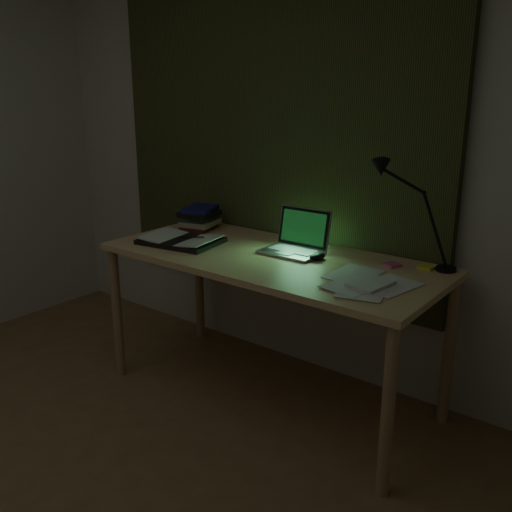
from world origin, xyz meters
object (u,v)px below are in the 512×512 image
at_px(desk, 270,328).
at_px(book_stack, 199,217).
at_px(desk_lamp, 451,219).
at_px(laptop, 291,233).
at_px(loose_papers, 363,281).
at_px(open_textbook, 181,240).

relative_size(desk, book_stack, 8.21).
xyz_separation_m(desk, desk_lamp, (0.78, 0.30, 0.64)).
distance_m(desk, desk_lamp, 1.06).
height_order(desk, laptop, laptop).
bearing_deg(desk, desk_lamp, 21.25).
relative_size(loose_papers, desk_lamp, 0.67).
distance_m(open_textbook, book_stack, 0.33).
bearing_deg(laptop, desk_lamp, 14.87).
distance_m(open_textbook, loose_papers, 1.08).
distance_m(desk, open_textbook, 0.68).
bearing_deg(loose_papers, open_textbook, -178.71).
xyz_separation_m(laptop, desk_lamp, (0.72, 0.21, 0.14)).
height_order(book_stack, loose_papers, book_stack).
relative_size(desk, laptop, 5.16).
height_order(book_stack, desk_lamp, desk_lamp).
bearing_deg(open_textbook, laptop, 9.99).
relative_size(open_textbook, loose_papers, 1.26).
distance_m(laptop, loose_papers, 0.54).
bearing_deg(open_textbook, desk_lamp, 8.40).
distance_m(desk, book_stack, 0.83).
bearing_deg(desk, book_stack, 164.39).
height_order(laptop, loose_papers, laptop).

